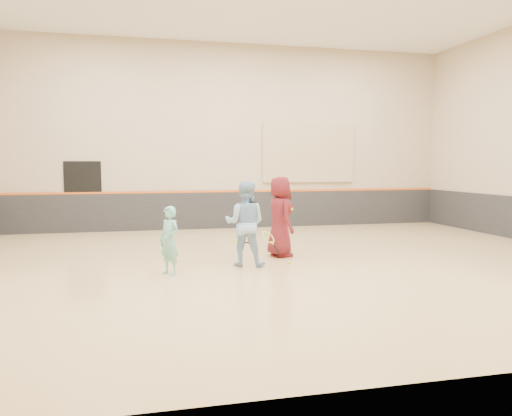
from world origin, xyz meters
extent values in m
cube|color=tan|center=(0.00, 0.00, -0.10)|extent=(15.00, 12.00, 0.20)
cube|color=tan|center=(0.00, 6.01, 3.00)|extent=(15.00, 0.02, 6.00)
cube|color=tan|center=(0.00, -6.01, 3.00)|extent=(15.00, 0.02, 6.00)
cube|color=#232326|center=(0.00, 5.97, 0.60)|extent=(14.90, 0.04, 1.20)
cube|color=#D85914|center=(0.00, 5.96, 1.22)|extent=(14.90, 0.03, 0.06)
cube|color=tan|center=(2.80, 5.95, 2.50)|extent=(3.20, 0.08, 2.00)
cube|color=black|center=(-4.50, 5.98, 1.10)|extent=(1.10, 0.05, 2.20)
imported|color=#76CDC1|center=(-2.27, -0.62, 0.66)|extent=(0.54, 0.57, 1.31)
imported|color=#90B9DF|center=(-0.70, -0.14, 0.88)|extent=(1.04, 0.94, 1.76)
imported|color=maroon|center=(0.30, 0.73, 0.92)|extent=(0.70, 0.97, 1.83)
sphere|color=#D5EE37|center=(0.26, -0.20, 0.03)|extent=(0.07, 0.07, 0.07)
sphere|color=gold|center=(0.52, 0.53, 1.09)|extent=(0.07, 0.07, 0.07)
sphere|color=#E8EF37|center=(0.21, 1.38, 0.03)|extent=(0.07, 0.07, 0.07)
camera|label=1|loc=(-2.82, -10.15, 2.10)|focal=35.00mm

